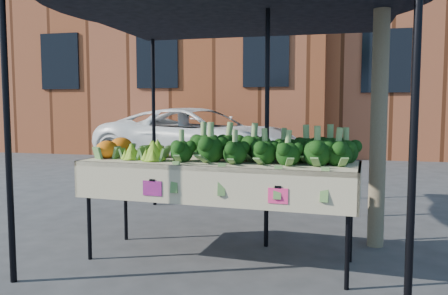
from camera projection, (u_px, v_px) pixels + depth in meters
ground at (191, 261)px, 4.00m from camera, size 90.00×90.00×0.00m
table at (219, 211)px, 3.99m from camera, size 2.45×0.97×0.90m
canopy at (233, 107)px, 4.48m from camera, size 3.16×3.16×2.74m
broccoli_heap at (263, 145)px, 3.87m from camera, size 1.63×0.60×0.30m
romanesco_cluster at (149, 146)px, 4.13m from camera, size 0.46×0.60×0.23m
cauliflower_pair at (114, 146)px, 4.24m from camera, size 0.26×0.46×0.21m
vehicle at (199, 60)px, 10.26m from camera, size 1.86×2.52×4.90m
street_tree at (382, 12)px, 4.26m from camera, size 2.31×2.31×4.55m
building_left at (160, 22)px, 16.39m from camera, size 12.00×8.00×9.00m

